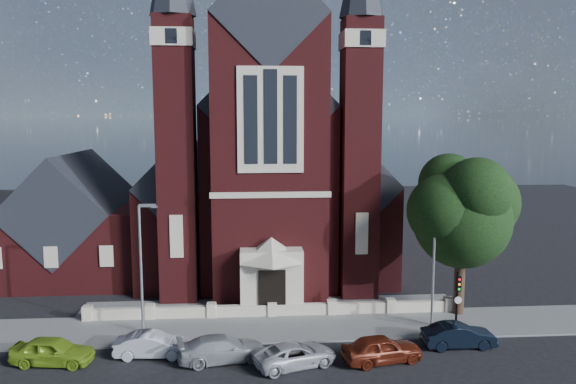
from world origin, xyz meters
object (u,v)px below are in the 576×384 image
Objects in this scene: car_white_suv at (295,355)px; car_silver_b at (222,349)px; church at (264,171)px; street_lamp_right at (435,256)px; car_silver_a at (153,345)px; street_tree at (465,214)px; traffic_signal at (458,295)px; car_navy at (459,335)px; car_dark_red at (382,349)px; parish_hall at (75,227)px; street_lamp_left at (142,261)px; car_lime_van at (53,351)px.

car_silver_b is at bearing 57.70° from car_white_suv.
church is 21.76m from street_lamp_right.
car_silver_a is (-16.99, -3.23, -3.92)m from street_lamp_right.
street_tree reaches higher than traffic_signal.
church is at bearing 24.50° from car_navy.
car_navy is at bearing -64.52° from church.
car_white_suv is at bearing 79.96° from car_dark_red.
church is at bearing -18.86° from car_silver_b.
car_silver_b is at bearing 73.35° from car_dark_red.
parish_hall is 2.53× the size of car_silver_b.
street_lamp_left is (-20.51, -1.71, -2.36)m from street_tree.
car_navy is (17.44, 0.04, 0.01)m from car_silver_a.
car_silver_b is (-14.03, -2.48, -1.88)m from traffic_signal.
street_tree reaches higher than parish_hall.
church is 7.25× the size of car_silver_b.
car_lime_van is 0.96× the size of car_white_suv.
church is at bearing 126.17° from street_tree.
car_white_suv is at bearing -100.57° from car_silver_a.
parish_hall is 2.96× the size of car_silver_a.
car_navy reaches higher than car_white_suv.
car_navy is (13.57, 0.87, -0.01)m from car_silver_b.
parish_hall is 31.79m from car_navy.
church is at bearing 118.20° from traffic_signal.
car_lime_van is at bearing -170.29° from street_lamp_right.
traffic_signal reaches higher than car_silver_a.
church is at bearing 67.34° from street_lamp_left.
car_silver_b is 1.10× the size of car_dark_red.
car_white_suv is at bearing -150.36° from street_tree.
street_lamp_right is 7.62m from car_dark_red.
traffic_signal is 0.83× the size of car_silver_b.
car_navy is at bearing -9.79° from street_lamp_left.
street_lamp_right is at bearing 120.01° from traffic_signal.
car_navy is (10.54, -22.13, -7.49)m from church.
car_silver_b is (3.87, -0.82, 0.02)m from car_silver_a.
traffic_signal is (11.00, -20.52, -5.60)m from church.
car_white_suv is (-11.70, -6.66, -6.33)m from street_tree.
traffic_signal is at bearing -70.37° from car_dark_red.
street_lamp_left reaches higher than car_silver_a.
car_white_suv is (8.81, -4.95, -3.97)m from street_lamp_left.
car_silver_b is at bearing -97.50° from church.
car_white_suv is (7.79, -1.72, -0.05)m from car_silver_a.
car_lime_van is at bearing -77.63° from parish_hall.
car_silver_b is (-13.12, -4.05, -3.90)m from street_lamp_right.
street_tree is 2.38× the size of car_white_suv.
street_lamp_right reaches higher than car_silver_b.
street_lamp_left is at bearing 175.24° from traffic_signal.
car_dark_red is (5.63, -23.77, -7.44)m from church.
traffic_signal is at bearing -4.76° from street_lamp_left.
street_tree reaches higher than car_white_suv.
church is 17.26m from parish_hall.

